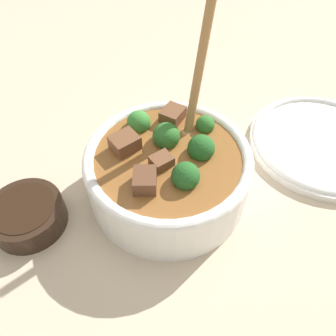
# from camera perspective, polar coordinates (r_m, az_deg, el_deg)

# --- Properties ---
(ground_plane) EXTENTS (4.00, 4.00, 0.00)m
(ground_plane) POSITION_cam_1_polar(r_m,az_deg,el_deg) (0.49, 0.00, -4.02)
(ground_plane) COLOR #C6B293
(stew_bowl) EXTENTS (0.24, 0.23, 0.29)m
(stew_bowl) POSITION_cam_1_polar(r_m,az_deg,el_deg) (0.46, 0.03, -0.17)
(stew_bowl) COLOR white
(stew_bowl) RESTS_ON ground_plane
(condiment_bowl) EXTENTS (0.10, 0.10, 0.04)m
(condiment_bowl) POSITION_cam_1_polar(r_m,az_deg,el_deg) (0.48, -23.36, -7.40)
(condiment_bowl) COLOR black
(condiment_bowl) RESTS_ON ground_plane
(empty_plate) EXTENTS (0.24, 0.24, 0.02)m
(empty_plate) POSITION_cam_1_polar(r_m,az_deg,el_deg) (0.61, 25.26, 4.11)
(empty_plate) COLOR white
(empty_plate) RESTS_ON ground_plane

